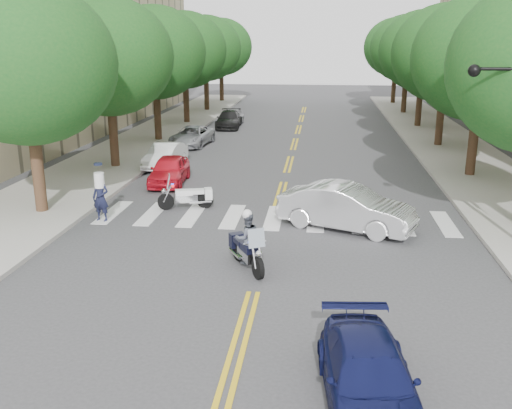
% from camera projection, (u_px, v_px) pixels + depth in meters
% --- Properties ---
extents(ground, '(140.00, 140.00, 0.00)m').
position_uv_depth(ground, '(253.00, 292.00, 15.00)').
color(ground, '#38383A').
rests_on(ground, ground).
extents(sidewalk_left, '(5.00, 60.00, 0.15)m').
position_uv_depth(sidewalk_left, '(148.00, 140.00, 37.00)').
color(sidewalk_left, '#9E9991').
rests_on(sidewalk_left, ground).
extents(sidewalk_right, '(5.00, 60.00, 0.15)m').
position_uv_depth(sidewalk_right, '(449.00, 146.00, 34.92)').
color(sidewalk_right, '#9E9991').
rests_on(sidewalk_right, ground).
extents(tree_l_0, '(6.40, 6.40, 8.45)m').
position_uv_depth(tree_l_0, '(26.00, 64.00, 20.12)').
color(tree_l_0, '#382316').
rests_on(tree_l_0, ground).
extents(tree_l_1, '(6.40, 6.40, 8.45)m').
position_uv_depth(tree_l_1, '(108.00, 57.00, 27.75)').
color(tree_l_1, '#382316').
rests_on(tree_l_1, ground).
extents(tree_l_2, '(6.40, 6.40, 8.45)m').
position_uv_depth(tree_l_2, '(154.00, 53.00, 35.38)').
color(tree_l_2, '#382316').
rests_on(tree_l_2, ground).
extents(tree_l_3, '(6.40, 6.40, 8.45)m').
position_uv_depth(tree_l_3, '(185.00, 50.00, 43.01)').
color(tree_l_3, '#382316').
rests_on(tree_l_3, ground).
extents(tree_l_4, '(6.40, 6.40, 8.45)m').
position_uv_depth(tree_l_4, '(206.00, 48.00, 50.64)').
color(tree_l_4, '#382316').
rests_on(tree_l_4, ground).
extents(tree_l_5, '(6.40, 6.40, 8.45)m').
position_uv_depth(tree_l_5, '(221.00, 47.00, 58.27)').
color(tree_l_5, '#382316').
rests_on(tree_l_5, ground).
extents(tree_r_1, '(6.40, 6.40, 8.45)m').
position_uv_depth(tree_r_1, '(482.00, 58.00, 25.83)').
color(tree_r_1, '#382316').
rests_on(tree_r_1, ground).
extents(tree_r_2, '(6.40, 6.40, 8.45)m').
position_uv_depth(tree_r_2, '(446.00, 54.00, 33.46)').
color(tree_r_2, '#382316').
rests_on(tree_r_2, ground).
extents(tree_r_3, '(6.40, 6.40, 8.45)m').
position_uv_depth(tree_r_3, '(423.00, 51.00, 41.09)').
color(tree_r_3, '#382316').
rests_on(tree_r_3, ground).
extents(tree_r_4, '(6.40, 6.40, 8.45)m').
position_uv_depth(tree_r_4, '(408.00, 49.00, 48.72)').
color(tree_r_4, '#382316').
rests_on(tree_r_4, ground).
extents(tree_r_5, '(6.40, 6.40, 8.45)m').
position_uv_depth(tree_r_5, '(396.00, 47.00, 56.35)').
color(tree_r_5, '#382316').
rests_on(tree_r_5, ground).
extents(motorcycle_police, '(1.28, 2.03, 1.79)m').
position_uv_depth(motorcycle_police, '(247.00, 242.00, 16.41)').
color(motorcycle_police, black).
rests_on(motorcycle_police, ground).
extents(motorcycle_parked, '(2.12, 0.93, 1.40)m').
position_uv_depth(motorcycle_parked, '(190.00, 197.00, 22.25)').
color(motorcycle_parked, black).
rests_on(motorcycle_parked, ground).
extents(officer_standing, '(0.70, 0.53, 1.74)m').
position_uv_depth(officer_standing, '(101.00, 198.00, 20.64)').
color(officer_standing, '#161932').
rests_on(officer_standing, ground).
extents(convertible, '(4.99, 3.33, 1.55)m').
position_uv_depth(convertible, '(346.00, 207.00, 19.80)').
color(convertible, silver).
rests_on(convertible, ground).
extents(sedan_blue, '(2.00, 4.14, 1.16)m').
position_uv_depth(sedan_blue, '(369.00, 378.00, 10.21)').
color(sedan_blue, '#101443').
rests_on(sedan_blue, ground).
extents(parked_car_a, '(1.76, 3.85, 1.28)m').
position_uv_depth(parked_car_a, '(169.00, 170.00, 26.04)').
color(parked_car_a, red).
rests_on(parked_car_a, ground).
extents(parked_car_b, '(1.59, 3.84, 1.24)m').
position_uv_depth(parked_car_b, '(165.00, 156.00, 29.34)').
color(parked_car_b, white).
rests_on(parked_car_b, ground).
extents(parked_car_c, '(2.37, 4.43, 1.18)m').
position_uv_depth(parked_car_c, '(192.00, 136.00, 35.29)').
color(parked_car_c, '#95969C').
rests_on(parked_car_c, ground).
extents(parked_car_d, '(1.97, 4.35, 1.24)m').
position_uv_depth(parked_car_d, '(229.00, 119.00, 42.38)').
color(parked_car_d, black).
rests_on(parked_car_d, ground).
extents(parked_car_e, '(1.67, 3.79, 1.27)m').
position_uv_depth(parked_car_e, '(232.00, 117.00, 43.65)').
color(parked_car_e, '#A5A4AA').
rests_on(parked_car_e, ground).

